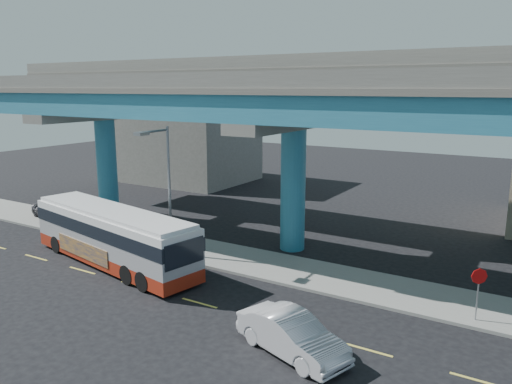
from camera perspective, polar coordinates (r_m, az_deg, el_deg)
The scene contains 10 objects.
ground at distance 23.93m, azimuth -6.04°, elevation -12.26°, with size 120.00×120.00×0.00m, color black.
sidewalk at distance 28.12m, azimuth 0.83°, elevation -8.25°, with size 70.00×4.00×0.15m, color gray.
lane_markings at distance 23.71m, azimuth -6.49°, elevation -12.49°, with size 58.00×0.12×0.01m.
viaduct at distance 29.57m, azimuth 4.51°, elevation 10.66°, with size 52.00×12.40×11.70m.
building_concrete at distance 53.34m, azimuth -7.61°, elevation 6.14°, with size 12.00×10.00×9.00m, color gray.
transit_bus at distance 28.92m, azimuth -16.04°, elevation -4.68°, with size 12.64×4.89×3.18m.
sedan at distance 19.27m, azimuth 4.10°, elevation -15.94°, with size 4.98×3.06×1.55m, color silver.
parked_car at distance 40.51m, azimuth -22.58°, elevation -1.88°, with size 3.73×2.08×1.20m, color #2F2E34.
street_lamp at distance 28.34m, azimuth -10.68°, elevation 2.07°, with size 0.50×2.45×7.48m.
stop_sign at distance 22.97m, azimuth 24.10°, elevation -9.53°, with size 0.59×0.41×2.30m.
Camera 1 is at (13.41, -17.24, 9.77)m, focal length 35.00 mm.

